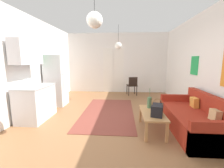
% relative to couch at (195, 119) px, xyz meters
% --- Properties ---
extents(ground_plane, '(5.30, 8.14, 0.10)m').
position_rel_couch_xyz_m(ground_plane, '(-1.90, 0.22, -0.32)').
color(ground_plane, '#8E603D').
extents(wall_back, '(4.90, 0.13, 2.81)m').
position_rel_couch_xyz_m(wall_back, '(-1.90, 4.04, 1.13)').
color(wall_back, white).
rests_on(wall_back, ground_plane).
extents(wall_right, '(0.12, 7.74, 2.81)m').
position_rel_couch_xyz_m(wall_right, '(0.50, 0.22, 1.14)').
color(wall_right, white).
rests_on(wall_right, ground_plane).
extents(wall_left, '(0.12, 7.74, 2.81)m').
position_rel_couch_xyz_m(wall_left, '(-4.30, 0.22, 1.14)').
color(wall_left, white).
rests_on(wall_left, ground_plane).
extents(area_rug, '(1.49, 2.83, 0.01)m').
position_rel_couch_xyz_m(area_rug, '(-2.03, 1.05, -0.26)').
color(area_rug, brown).
rests_on(area_rug, ground_plane).
extents(couch, '(0.90, 1.93, 0.81)m').
position_rel_couch_xyz_m(couch, '(0.00, 0.00, 0.00)').
color(couch, maroon).
rests_on(couch, ground_plane).
extents(coffee_table, '(0.47, 1.04, 0.43)m').
position_rel_couch_xyz_m(coffee_table, '(-0.95, -0.06, 0.11)').
color(coffee_table, '#B27F4C').
rests_on(coffee_table, ground_plane).
extents(bamboo_vase, '(0.10, 0.10, 0.48)m').
position_rel_couch_xyz_m(bamboo_vase, '(-0.97, 0.22, 0.30)').
color(bamboo_vase, '#47704C').
rests_on(bamboo_vase, coffee_table).
extents(handbag, '(0.31, 0.38, 0.35)m').
position_rel_couch_xyz_m(handbag, '(-0.89, -0.26, 0.28)').
color(handbag, black).
rests_on(handbag, coffee_table).
extents(refrigerator, '(0.64, 0.61, 1.72)m').
position_rel_couch_xyz_m(refrigerator, '(-3.88, 1.69, 0.59)').
color(refrigerator, white).
rests_on(refrigerator, ground_plane).
extents(kitchen_counter, '(0.64, 1.06, 2.05)m').
position_rel_couch_xyz_m(kitchen_counter, '(-3.91, 0.42, 0.50)').
color(kitchen_counter, silver).
rests_on(kitchen_counter, ground_plane).
extents(accent_chair, '(0.50, 0.48, 0.82)m').
position_rel_couch_xyz_m(accent_chair, '(-1.18, 3.32, 0.21)').
color(accent_chair, black).
rests_on(accent_chair, ground_plane).
extents(pendant_lamp_near, '(0.29, 0.29, 0.70)m').
position_rel_couch_xyz_m(pendant_lamp_near, '(-2.12, -0.44, 2.00)').
color(pendant_lamp_near, black).
extents(pendant_lamp_far, '(0.25, 0.25, 0.87)m').
position_rel_couch_xyz_m(pendant_lamp_far, '(-1.78, 2.40, 1.81)').
color(pendant_lamp_far, black).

